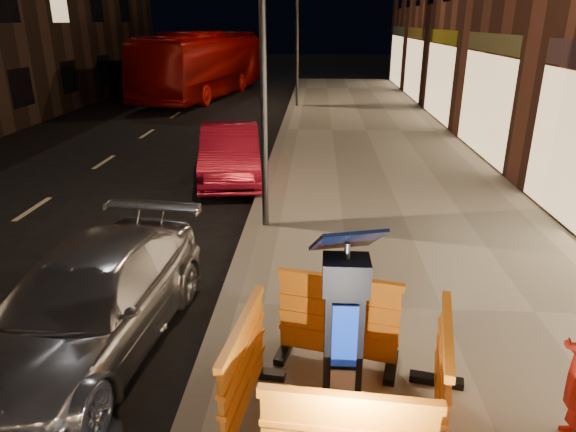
# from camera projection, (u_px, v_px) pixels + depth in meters

# --- Properties ---
(ground_plane) EXTENTS (120.00, 120.00, 0.00)m
(ground_plane) POSITION_uv_depth(u_px,v_px,m) (228.00, 312.00, 7.28)
(ground_plane) COLOR black
(ground_plane) RESTS_ON ground
(sidewalk) EXTENTS (6.00, 60.00, 0.15)m
(sidewalk) POSITION_uv_depth(u_px,v_px,m) (442.00, 314.00, 7.10)
(sidewalk) COLOR gray
(sidewalk) RESTS_ON ground
(kerb) EXTENTS (0.30, 60.00, 0.15)m
(kerb) POSITION_uv_depth(u_px,v_px,m) (228.00, 308.00, 7.26)
(kerb) COLOR slate
(kerb) RESTS_ON ground
(parking_kiosk) EXTENTS (0.72, 0.72, 1.98)m
(parking_kiosk) POSITION_uv_depth(u_px,v_px,m) (343.00, 335.00, 4.76)
(parking_kiosk) COLOR black
(parking_kiosk) RESTS_ON sidewalk
(barrier_back) EXTENTS (1.51, 0.88, 1.11)m
(barrier_back) POSITION_uv_depth(u_px,v_px,m) (338.00, 320.00, 5.81)
(barrier_back) COLOR orange
(barrier_back) RESTS_ON sidewalk
(barrier_kerbside) EXTENTS (0.77, 1.49, 1.11)m
(barrier_kerbside) POSITION_uv_depth(u_px,v_px,m) (243.00, 370.00, 4.97)
(barrier_kerbside) COLOR orange
(barrier_kerbside) RESTS_ON sidewalk
(barrier_bldgside) EXTENTS (0.86, 1.51, 1.11)m
(barrier_bldgside) POSITION_uv_depth(u_px,v_px,m) (442.00, 378.00, 4.87)
(barrier_bldgside) COLOR orange
(barrier_bldgside) RESTS_ON sidewalk
(car_silver) EXTENTS (2.24, 4.56, 1.28)m
(car_silver) POSITION_uv_depth(u_px,v_px,m) (95.00, 348.00, 6.49)
(car_silver) COLOR silver
(car_silver) RESTS_ON ground
(car_red) EXTENTS (2.07, 4.34, 1.37)m
(car_red) POSITION_uv_depth(u_px,v_px,m) (231.00, 179.00, 13.43)
(car_red) COLOR maroon
(car_red) RESTS_ON ground
(bus_doubledecker) EXTENTS (4.86, 12.37, 3.36)m
(bus_doubledecker) POSITION_uv_depth(u_px,v_px,m) (205.00, 97.00, 27.93)
(bus_doubledecker) COLOR #930604
(bus_doubledecker) RESTS_ON ground
(street_lamp_mid) EXTENTS (0.12, 0.12, 6.00)m
(street_lamp_mid) POSITION_uv_depth(u_px,v_px,m) (263.00, 65.00, 8.95)
(street_lamp_mid) COLOR #3F3F44
(street_lamp_mid) RESTS_ON sidewalk
(street_lamp_far) EXTENTS (0.12, 0.12, 6.00)m
(street_lamp_far) POSITION_uv_depth(u_px,v_px,m) (297.00, 38.00, 22.94)
(street_lamp_far) COLOR #3F3F44
(street_lamp_far) RESTS_ON sidewalk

